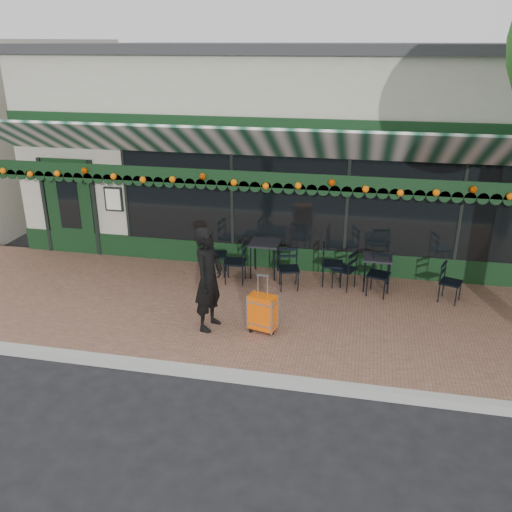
% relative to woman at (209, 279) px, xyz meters
% --- Properties ---
extents(ground, '(80.00, 80.00, 0.00)m').
position_rel_woman_xyz_m(ground, '(0.72, -1.17, -1.05)').
color(ground, black).
rests_on(ground, ground).
extents(sidewalk, '(18.00, 4.00, 0.15)m').
position_rel_woman_xyz_m(sidewalk, '(0.72, 0.83, -0.98)').
color(sidewalk, brown).
rests_on(sidewalk, ground).
extents(curb, '(18.00, 0.16, 0.15)m').
position_rel_woman_xyz_m(curb, '(0.72, -1.25, -0.98)').
color(curb, '#9E9E99').
rests_on(curb, ground).
extents(restaurant_building, '(12.00, 9.60, 4.50)m').
position_rel_woman_xyz_m(restaurant_building, '(0.72, 6.66, 1.22)').
color(restaurant_building, gray).
rests_on(restaurant_building, ground).
extents(woman, '(0.56, 0.74, 1.81)m').
position_rel_woman_xyz_m(woman, '(0.00, 0.00, 0.00)').
color(woman, black).
rests_on(woman, sidewalk).
extents(suitcase, '(0.50, 0.36, 1.03)m').
position_rel_woman_xyz_m(suitcase, '(0.91, 0.04, -0.56)').
color(suitcase, '#E05207').
rests_on(suitcase, sidewalk).
extents(cafe_table_a, '(0.55, 0.55, 0.68)m').
position_rel_woman_xyz_m(cafe_table_a, '(2.80, 2.18, -0.30)').
color(cafe_table_a, black).
rests_on(cafe_table_a, sidewalk).
extents(cafe_table_b, '(0.60, 0.60, 0.74)m').
position_rel_woman_xyz_m(cafe_table_b, '(0.51, 2.38, -0.24)').
color(cafe_table_b, black).
rests_on(cafe_table_b, sidewalk).
extents(chair_a_left, '(0.53, 0.53, 0.80)m').
position_rel_woman_xyz_m(chair_a_left, '(2.17, 2.07, -0.51)').
color(chair_a_left, black).
rests_on(chair_a_left, sidewalk).
extents(chair_a_right, '(0.49, 0.49, 0.76)m').
position_rel_woman_xyz_m(chair_a_right, '(4.16, 1.87, -0.52)').
color(chair_a_right, black).
rests_on(chair_a_right, sidewalk).
extents(chair_a_front, '(0.50, 0.50, 0.82)m').
position_rel_woman_xyz_m(chair_a_front, '(2.83, 1.89, -0.49)').
color(chair_a_front, black).
rests_on(chair_a_front, sidewalk).
extents(chair_b_left, '(0.47, 0.47, 0.87)m').
position_rel_woman_xyz_m(chair_b_left, '(-0.02, 1.91, -0.47)').
color(chair_b_left, black).
rests_on(chair_b_left, sidewalk).
extents(chair_b_right, '(0.46, 0.46, 0.86)m').
position_rel_woman_xyz_m(chair_b_right, '(1.92, 2.20, -0.47)').
color(chair_b_right, black).
rests_on(chair_b_right, sidewalk).
extents(chair_b_front, '(0.49, 0.49, 0.81)m').
position_rel_woman_xyz_m(chair_b_front, '(1.10, 1.84, -0.50)').
color(chair_b_front, black).
rests_on(chair_b_front, sidewalk).
extents(chair_solo, '(0.49, 0.49, 0.85)m').
position_rel_woman_xyz_m(chair_solo, '(-0.49, 2.24, -0.48)').
color(chair_solo, black).
rests_on(chair_solo, sidewalk).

